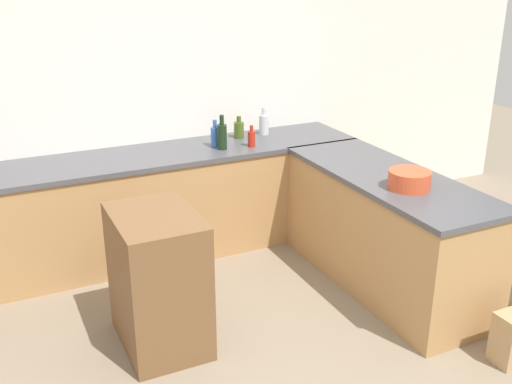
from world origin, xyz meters
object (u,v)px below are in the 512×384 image
object	(u,v)px
mixing_bowl	(409,180)
hot_sauce_bottle	(252,138)
vinegar_bottle_clear	(264,124)
wine_bottle_dark	(222,136)
water_bottle_blue	(215,136)
olive_oil_bottle	(239,129)
island_table	(158,281)

from	to	relation	value
mixing_bowl	hot_sauce_bottle	bearing A→B (deg)	111.72
vinegar_bottle_clear	hot_sauce_bottle	bearing A→B (deg)	-131.23
wine_bottle_dark	water_bottle_blue	world-z (taller)	wine_bottle_dark
wine_bottle_dark	hot_sauce_bottle	bearing A→B (deg)	-8.54
vinegar_bottle_clear	mixing_bowl	bearing A→B (deg)	-80.38
olive_oil_bottle	hot_sauce_bottle	world-z (taller)	olive_oil_bottle
vinegar_bottle_clear	water_bottle_blue	world-z (taller)	vinegar_bottle_clear
island_table	olive_oil_bottle	world-z (taller)	olive_oil_bottle
hot_sauce_bottle	vinegar_bottle_clear	bearing A→B (deg)	48.77
vinegar_bottle_clear	water_bottle_blue	xyz separation A→B (m)	(-0.53, -0.17, -0.01)
hot_sauce_bottle	mixing_bowl	bearing A→B (deg)	-68.28
island_table	vinegar_bottle_clear	size ratio (longest dim) A/B	3.69
island_table	mixing_bowl	distance (m)	1.80
olive_oil_bottle	water_bottle_blue	xyz separation A→B (m)	(-0.29, -0.16, 0.01)
olive_oil_bottle	wine_bottle_dark	world-z (taller)	wine_bottle_dark
mixing_bowl	water_bottle_blue	xyz separation A→B (m)	(-0.82, 1.49, 0.03)
island_table	vinegar_bottle_clear	world-z (taller)	vinegar_bottle_clear
mixing_bowl	wine_bottle_dark	bearing A→B (deg)	119.50
vinegar_bottle_clear	wine_bottle_dark	world-z (taller)	wine_bottle_dark
island_table	wine_bottle_dark	bearing A→B (deg)	51.11
mixing_bowl	olive_oil_bottle	world-z (taller)	olive_oil_bottle
hot_sauce_bottle	water_bottle_blue	size ratio (longest dim) A/B	0.79
island_table	hot_sauce_bottle	size ratio (longest dim) A/B	4.93
vinegar_bottle_clear	hot_sauce_bottle	distance (m)	0.40
mixing_bowl	hot_sauce_bottle	world-z (taller)	hot_sauce_bottle
vinegar_bottle_clear	water_bottle_blue	size ratio (longest dim) A/B	1.06
vinegar_bottle_clear	water_bottle_blue	bearing A→B (deg)	-162.46
mixing_bowl	island_table	bearing A→B (deg)	171.29
wine_bottle_dark	olive_oil_bottle	bearing A→B (deg)	43.78
island_table	wine_bottle_dark	size ratio (longest dim) A/B	3.12
water_bottle_blue	vinegar_bottle_clear	bearing A→B (deg)	17.54
vinegar_bottle_clear	olive_oil_bottle	bearing A→B (deg)	-178.14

